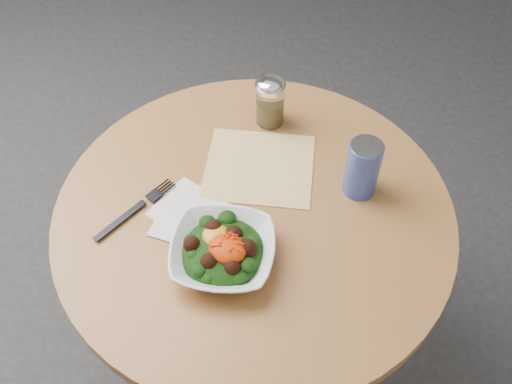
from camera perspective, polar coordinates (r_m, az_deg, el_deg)
ground at (r=1.93m, az=-0.14°, el=-15.45°), size 6.00×6.00×0.00m
table at (r=1.44m, az=-0.18°, el=-6.48°), size 0.90×0.90×0.75m
cloth_napkin at (r=1.36m, az=0.34°, el=2.53°), size 0.32×0.31×0.00m
paper_napkins at (r=1.28m, az=-6.87°, el=-2.22°), size 0.17×0.18×0.00m
salad_bowl at (r=1.18m, az=-3.33°, el=-5.95°), size 0.28×0.28×0.08m
fork at (r=1.30m, az=-11.75°, el=-1.55°), size 0.07×0.22×0.00m
spice_shaker at (r=1.43m, az=1.43°, el=9.03°), size 0.07×0.07×0.13m
beverage_can at (r=1.28m, az=10.61°, el=2.37°), size 0.08×0.08×0.15m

